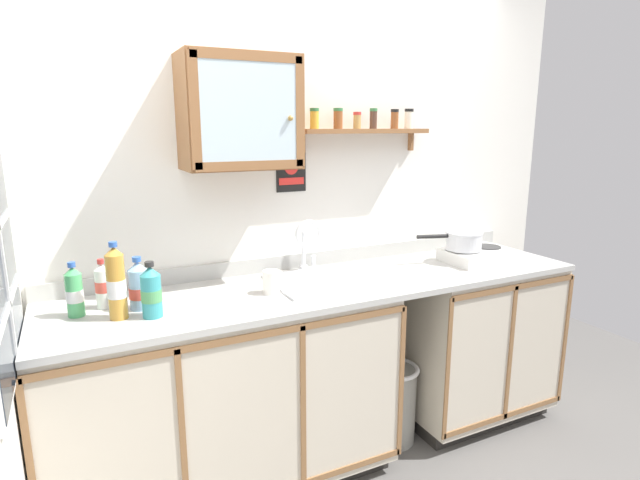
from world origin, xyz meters
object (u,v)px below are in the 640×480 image
(mug, at_px, (272,282))
(wall_cabinet, at_px, (240,113))
(saucepan, at_px, (463,240))
(hot_plate_stove, at_px, (478,255))
(bottle_opaque_white_0, at_px, (103,286))
(bottle_juice_amber_3, at_px, (116,284))
(sink, at_px, (320,286))
(bottle_detergent_teal_1, at_px, (151,292))
(bottle_soda_green_2, at_px, (74,292))
(trash_bin, at_px, (394,402))
(bottle_water_blue_4, at_px, (139,287))
(warning_sign, at_px, (291,173))

(mug, distance_m, wall_cabinet, 0.79)
(saucepan, bearing_deg, hot_plate_stove, -12.61)
(saucepan, xyz_separation_m, bottle_opaque_white_0, (-1.89, 0.09, -0.03))
(bottle_opaque_white_0, bearing_deg, mug, -10.36)
(bottle_juice_amber_3, bearing_deg, sink, 6.07)
(sink, bearing_deg, bottle_detergent_teal_1, -170.15)
(bottle_soda_green_2, xyz_separation_m, trash_bin, (1.51, -0.11, -0.83))
(bottle_water_blue_4, xyz_separation_m, warning_sign, (0.83, 0.30, 0.42))
(sink, distance_m, warning_sign, 0.61)
(bottle_opaque_white_0, xyz_separation_m, mug, (0.71, -0.13, -0.04))
(warning_sign, bearing_deg, hot_plate_stove, -18.06)
(wall_cabinet, bearing_deg, bottle_juice_amber_3, -158.90)
(bottle_soda_green_2, relative_size, trash_bin, 0.52)
(bottle_soda_green_2, height_order, bottle_water_blue_4, same)
(saucepan, relative_size, bottle_detergent_teal_1, 1.62)
(bottle_soda_green_2, distance_m, warning_sign, 1.18)
(bottle_opaque_white_0, height_order, trash_bin, bottle_opaque_white_0)
(bottle_soda_green_2, height_order, mug, bottle_soda_green_2)
(saucepan, distance_m, bottle_opaque_white_0, 1.89)
(warning_sign, bearing_deg, bottle_juice_amber_3, -157.84)
(mug, height_order, wall_cabinet, wall_cabinet)
(sink, height_order, bottle_opaque_white_0, sink)
(bottle_opaque_white_0, bearing_deg, trash_bin, -6.54)
(bottle_detergent_teal_1, bearing_deg, saucepan, 3.56)
(mug, xyz_separation_m, trash_bin, (0.69, -0.03, -0.78))
(sink, bearing_deg, bottle_opaque_white_0, 176.73)
(bottle_detergent_teal_1, height_order, trash_bin, bottle_detergent_teal_1)
(bottle_opaque_white_0, relative_size, trash_bin, 0.49)
(hot_plate_stove, height_order, bottle_soda_green_2, bottle_soda_green_2)
(bottle_detergent_teal_1, height_order, mug, bottle_detergent_teal_1)
(bottle_soda_green_2, bearing_deg, hot_plate_stove, -1.68)
(trash_bin, bearing_deg, saucepan, 7.78)
(sink, relative_size, trash_bin, 1.11)
(bottle_detergent_teal_1, height_order, bottle_soda_green_2, bottle_detergent_teal_1)
(sink, height_order, warning_sign, warning_sign)
(bottle_detergent_teal_1, bearing_deg, mug, 7.43)
(bottle_juice_amber_3, distance_m, wall_cabinet, 0.94)
(hot_plate_stove, relative_size, bottle_soda_green_2, 1.69)
(bottle_juice_amber_3, bearing_deg, wall_cabinet, 21.10)
(saucepan, height_order, bottle_opaque_white_0, bottle_opaque_white_0)
(bottle_soda_green_2, xyz_separation_m, bottle_water_blue_4, (0.24, -0.03, -0.00))
(bottle_water_blue_4, distance_m, wall_cabinet, 0.90)
(wall_cabinet, bearing_deg, hot_plate_stove, -8.20)
(bottle_juice_amber_3, bearing_deg, bottle_water_blue_4, 40.74)
(bottle_juice_amber_3, height_order, warning_sign, warning_sign)
(hot_plate_stove, height_order, warning_sign, warning_sign)
(sink, relative_size, bottle_soda_green_2, 2.15)
(sink, xyz_separation_m, bottle_water_blue_4, (-0.86, -0.02, 0.13))
(bottle_juice_amber_3, xyz_separation_m, trash_bin, (1.36, -0.00, -0.87))
(bottle_detergent_teal_1, xyz_separation_m, warning_sign, (0.80, 0.42, 0.42))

